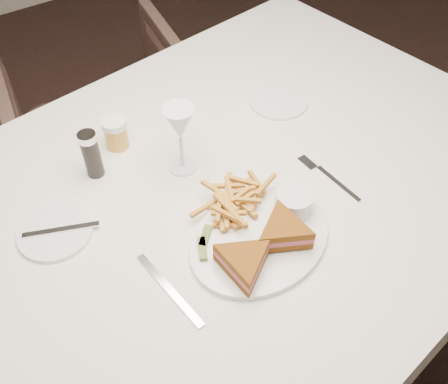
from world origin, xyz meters
TOP-DOWN VIEW (x-y plane):
  - ground at (0.00, 0.00)m, footprint 5.00×5.00m
  - table at (-0.14, -0.09)m, footprint 1.77×1.30m
  - chair_far at (-0.07, 0.80)m, footprint 0.77×0.73m
  - table_setting at (-0.14, -0.15)m, footprint 0.83×0.61m

SIDE VIEW (x-z plane):
  - ground at x=0.00m, z-range 0.00..0.00m
  - chair_far at x=-0.07m, z-range 0.00..0.69m
  - table at x=-0.14m, z-range 0.00..0.75m
  - table_setting at x=-0.14m, z-range 0.70..0.88m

